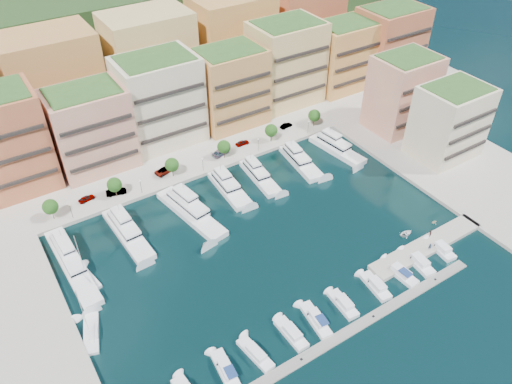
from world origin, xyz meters
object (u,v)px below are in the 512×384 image
yacht_5 (299,160)px  car_4 (242,143)px  tree_3 (224,147)px  car_5 (286,126)px  person_0 (430,246)px  person_1 (430,233)px  lamppost_0 (71,209)px  cruiser_7 (400,273)px  cruiser_2 (256,354)px  cruiser_3 (291,334)px  tender_2 (406,233)px  cruiser_5 (343,304)px  cruiser_1 (226,371)px  lamppost_4 (308,125)px  cruiser_4 (316,320)px  cruiser_8 (418,262)px  car_1 (116,192)px  car_2 (165,170)px  cruiser_6 (376,286)px  sailboat_1 (91,334)px  sailboat_2 (87,279)px  lamppost_2 (203,162)px  car_0 (86,198)px  tree_2 (172,165)px  tree_5 (314,116)px  tree_0 (50,207)px  lamppost_3 (258,143)px  tender_3 (434,222)px  tree_4 (271,130)px  yacht_3 (228,186)px  yacht_2 (189,210)px  car_3 (221,152)px  cruiser_9 (441,249)px  yacht_4 (259,175)px  yacht_0 (71,262)px  tree_1 (114,185)px  yacht_6 (335,147)px

yacht_5 → car_4: bearing=121.1°
tree_3 → car_5: (24.28, 3.88, -3.06)m
person_0 → person_1: bearing=-82.2°
lamppost_0 → cruiser_7: size_ratio=0.46×
person_1 → car_5: bearing=-107.0°
cruiser_7 → car_4: 61.14m
cruiser_2 → cruiser_3: (8.26, 0.00, 0.00)m
yacht_5 → tender_2: 37.51m
cruiser_5 → cruiser_1: bearing=-179.9°
lamppost_4 → cruiser_4: lamppost_4 is taller
yacht_5 → cruiser_2: bearing=-133.9°
cruiser_8 → car_1: car_1 is taller
tender_2 → car_2: bearing=35.9°
cruiser_6 → sailboat_1: (-54.73, 21.08, -0.24)m
sailboat_2 → lamppost_2: bearing=27.5°
cruiser_2 → car_0: (-12.45, 60.51, 1.15)m
tree_2 → tree_5: size_ratio=1.00×
tree_0 → car_0: size_ratio=1.37×
lamppost_3 → sailboat_2: (-57.28, -20.48, -3.51)m
cruiser_6 → tender_3: cruiser_6 is taller
cruiser_8 → sailboat_2: size_ratio=0.67×
tree_4 → cruiser_2: size_ratio=0.64×
yacht_3 → tender_3: size_ratio=11.23×
cruiser_3 → person_0: person_0 is taller
yacht_2 → car_5: yacht_2 is taller
cruiser_7 → car_1: bearing=125.8°
car_2 → cruiser_8: bearing=-166.3°
tree_3 → lamppost_3: tree_3 is taller
lamppost_2 → car_3: bearing=28.1°
cruiser_4 → car_3: (12.25, 60.02, 1.26)m
lamppost_0 → cruiser_2: (17.37, -55.79, -3.28)m
car_0 → sailboat_2: bearing=152.7°
cruiser_9 → yacht_4: bearing=113.9°
lamppost_0 → yacht_0: yacht_0 is taller
tree_1 → car_4: bearing=4.2°
tree_1 → cruiser_7: tree_1 is taller
car_0 → lamppost_0: bearing=124.5°
car_3 → person_1: (24.76, -55.72, 0.06)m
cruiser_5 → tree_5: bearing=57.3°
sailboat_1 → car_4: 71.12m
tree_4 → cruiser_6: 59.53m
tree_4 → car_2: bearing=175.4°
car_3 → cruiser_7: bearing=177.5°
lamppost_0 → car_5: size_ratio=1.01×
cruiser_9 → car_5: (0.32, 61.96, 1.14)m
cruiser_9 → cruiser_8: bearing=-179.9°
tree_2 → cruiser_7: bearing=-65.3°
yacht_2 → yacht_6: size_ratio=1.24×
tree_3 → yacht_6: (29.94, -13.14, -3.53)m
lamppost_0 → sailboat_2: (-3.28, -20.48, -3.51)m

